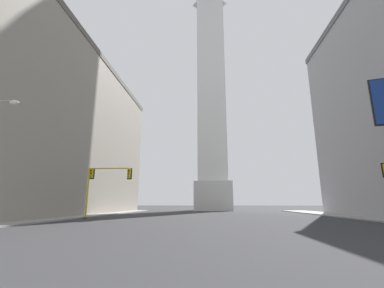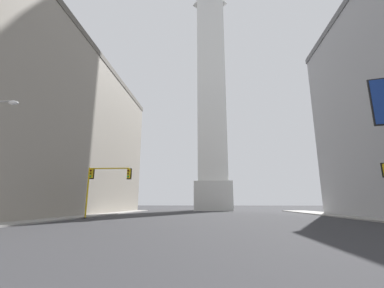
{
  "view_description": "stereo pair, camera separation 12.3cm",
  "coord_description": "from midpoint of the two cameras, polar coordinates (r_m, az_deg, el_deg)",
  "views": [
    {
      "loc": [
        -0.09,
        -0.66,
        1.73
      ],
      "look_at": [
        -3.71,
        44.71,
        12.24
      ],
      "focal_mm": 24.0,
      "sensor_mm": 36.0,
      "label": 1
    },
    {
      "loc": [
        0.04,
        -0.65,
        1.73
      ],
      "look_at": [
        -3.71,
        44.71,
        12.24
      ],
      "focal_mm": 24.0,
      "sensor_mm": 36.0,
      "label": 2
    }
  ],
  "objects": [
    {
      "name": "sidewalk_left",
      "position": [
        29.23,
        -33.79,
        -14.13
      ],
      "size": [
        5.0,
        75.08,
        0.15
      ],
      "primitive_type": "cube",
      "color": "gray",
      "rests_on": "ground_plane"
    },
    {
      "name": "building_left",
      "position": [
        43.9,
        -34.05,
        3.97
      ],
      "size": [
        19.13,
        57.53,
        25.7
      ],
      "color": "gray",
      "rests_on": "ground_plane"
    },
    {
      "name": "obelisk",
      "position": [
        69.71,
        4.4,
        11.95
      ],
      "size": [
        8.85,
        8.85,
        65.4
      ],
      "color": "silver",
      "rests_on": "ground_plane"
    },
    {
      "name": "traffic_light_mid_left",
      "position": [
        32.7,
        -19.13,
        -7.39
      ],
      "size": [
        5.42,
        0.51,
        5.92
      ],
      "color": "yellow",
      "rests_on": "ground_plane"
    }
  ]
}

